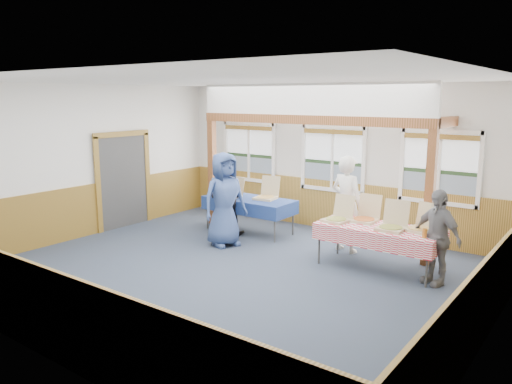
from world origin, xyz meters
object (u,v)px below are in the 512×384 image
man_blue (225,199)px  table_left (249,201)px  person_grey (437,237)px  woman_white (347,204)px  woman_black (227,198)px  table_right (379,229)px

man_blue → table_left: bearing=32.0°
person_grey → woman_white: bearing=-175.3°
woman_black → man_blue: (0.50, -0.67, 0.15)m
table_left → woman_black: bearing=-118.5°
woman_black → man_blue: man_blue is taller
table_right → table_left: bearing=149.5°
table_right → woman_white: (-0.91, 0.60, 0.22)m
table_left → man_blue: man_blue is taller
woman_black → man_blue: size_ratio=0.85×
table_left → person_grey: 4.31m
table_left → woman_white: size_ratio=1.12×
woman_white → table_left: bearing=11.0°
woman_white → woman_black: size_ratio=1.17×
woman_white → woman_black: (-2.62, -0.42, -0.14)m
man_blue → table_right: bearing=-60.1°
woman_white → woman_black: bearing=20.1°
table_left → woman_white: (2.34, -0.00, 0.23)m
man_blue → person_grey: man_blue is taller
man_blue → person_grey: size_ratio=1.22×
table_left → woman_black: woman_black is taller
table_right → man_blue: man_blue is taller
table_left → woman_white: woman_white is taller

